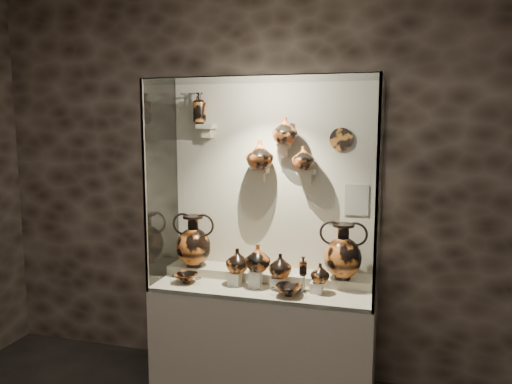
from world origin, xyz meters
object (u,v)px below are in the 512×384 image
Objects in this scene: ovoid_vase_b at (285,131)px; jug_a at (237,260)px; lekythos_small at (303,265)px; kylix_left at (187,277)px; amphora_left at (194,241)px; jug_b at (258,258)px; lekythos_tall at (200,106)px; ovoid_vase_a at (260,155)px; kylix_right at (288,289)px; jug_e at (320,273)px; amphora_right at (343,251)px; jug_c at (280,265)px; ovoid_vase_c at (303,158)px.

jug_a is at bearing -130.54° from ovoid_vase_b.
kylix_left is (-0.92, -0.06, -0.15)m from lekythos_small.
ovoid_vase_b is at bearing 19.88° from amphora_left.
lekythos_tall is at bearing 175.79° from jug_b.
lekythos_tall reaches higher than ovoid_vase_b.
kylix_right is at bearing -67.88° from ovoid_vase_a.
ovoid_vase_b is at bearing 118.46° from jug_e.
jug_e is 0.51× the size of lekythos_tall.
kylix_left is 1.13× the size of ovoid_vase_b.
amphora_left is at bearing 167.46° from ovoid_vase_a.
jug_a is 0.48m from kylix_right.
lekythos_small is at bearing 148.69° from jug_e.
jug_a is 0.76× the size of kylix_right.
amphora_left and amphora_right have the same top height.
lekythos_small is at bearing -35.34° from ovoid_vase_b.
amphora_left is 2.96× the size of jug_e.
jug_c is 0.63× the size of lekythos_tall.
jug_a is 0.92× the size of ovoid_vase_b.
ovoid_vase_b is (0.20, 0.01, 0.19)m from ovoid_vase_a.
amphora_right is 1.50× the size of lekythos_tall.
ovoid_vase_c is at bearing 60.91° from jug_b.
jug_a is at bearing -162.44° from amphora_right.
jug_c is 1.43m from lekythos_tall.
lekythos_small is at bearing -10.00° from jug_a.
lekythos_small is 0.82m from ovoid_vase_c.
ovoid_vase_c reaches higher than jug_c.
amphora_right is at bearing 35.54° from jug_b.
amphora_left is 1.91× the size of ovoid_vase_a.
ovoid_vase_b is (0.72, 0.29, 1.14)m from kylix_left.
jug_b is at bearing -158.62° from amphora_right.
lekythos_small is at bearing 14.14° from kylix_left.
kylix_right is at bearing -102.97° from lekythos_small.
jug_e is 0.63× the size of kylix_left.
lekythos_small is (0.18, -0.00, 0.02)m from jug_c.
kylix_right is 1.62m from lekythos_tall.
jug_c is 0.79× the size of kylix_left.
ovoid_vase_a is (0.52, -0.04, -0.38)m from lekythos_tall.
kylix_left is 0.84m from kylix_right.
amphora_left is 0.33m from kylix_left.
kylix_left is (0.03, -0.22, -0.24)m from amphora_left.
kylix_right is at bearing -108.78° from ovoid_vase_c.
jug_a is 0.93× the size of jug_b.
jug_e is at bearing -123.90° from amphora_right.
jug_c is (0.34, 0.00, -0.01)m from jug_a.
ovoid_vase_b is at bearing 177.70° from amphora_right.
amphora_left is 0.96m from lekythos_small.
amphora_left is at bearing 170.64° from ovoid_vase_c.
lekythos_small reaches higher than kylix_left.
jug_e is at bearing -23.34° from lekythos_tall.
kylix_left is at bearing -150.13° from jug_c.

